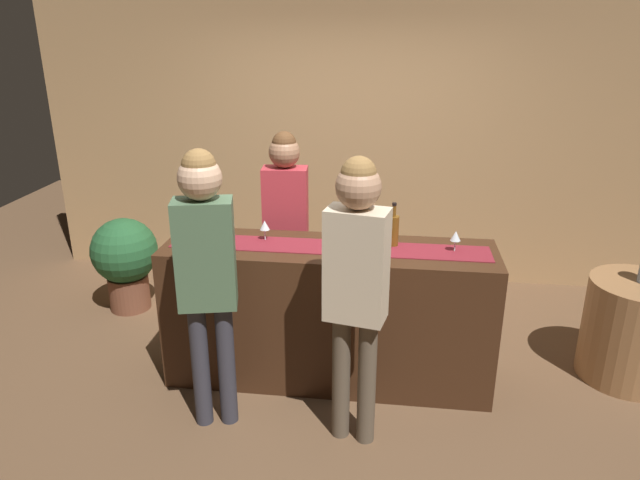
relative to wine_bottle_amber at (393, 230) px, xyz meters
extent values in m
plane|color=brown|center=(-0.43, -0.09, -1.11)|extent=(10.00, 10.00, 0.00)
cube|color=tan|center=(-0.43, 1.81, 0.34)|extent=(6.00, 0.12, 2.90)
cube|color=#3D2314|center=(-0.43, -0.09, -0.61)|extent=(2.25, 0.60, 1.00)
cube|color=maroon|center=(-0.43, -0.09, -0.11)|extent=(2.14, 0.28, 0.01)
cylinder|color=brown|center=(0.00, 0.00, -0.01)|extent=(0.07, 0.07, 0.21)
cylinder|color=brown|center=(0.00, 0.00, 0.13)|extent=(0.03, 0.03, 0.08)
cylinder|color=black|center=(0.00, 0.00, 0.18)|extent=(0.03, 0.03, 0.02)
cylinder|color=#B2C6C1|center=(-0.25, -0.03, -0.01)|extent=(0.07, 0.07, 0.21)
cylinder|color=#B2C6C1|center=(-0.25, -0.03, 0.13)|extent=(0.03, 0.03, 0.08)
cylinder|color=black|center=(-0.25, -0.03, 0.18)|extent=(0.03, 0.03, 0.02)
cylinder|color=silver|center=(-1.30, -0.18, -0.11)|extent=(0.06, 0.06, 0.00)
cylinder|color=silver|center=(-1.30, -0.18, -0.07)|extent=(0.01, 0.01, 0.08)
cone|color=silver|center=(-1.30, -0.18, 0.00)|extent=(0.07, 0.07, 0.06)
cylinder|color=silver|center=(-0.88, -0.01, -0.11)|extent=(0.06, 0.06, 0.00)
cylinder|color=silver|center=(-0.88, -0.01, -0.07)|extent=(0.01, 0.01, 0.08)
cone|color=silver|center=(-0.88, -0.01, 0.00)|extent=(0.07, 0.07, 0.06)
cylinder|color=silver|center=(0.41, -0.06, -0.11)|extent=(0.06, 0.06, 0.00)
cylinder|color=silver|center=(0.41, -0.06, -0.07)|extent=(0.01, 0.01, 0.08)
cone|color=silver|center=(0.41, -0.06, 0.00)|extent=(0.07, 0.07, 0.06)
cylinder|color=#26262B|center=(-0.75, 0.50, -0.72)|extent=(0.11, 0.11, 0.78)
cylinder|color=#26262B|center=(-0.91, 0.49, -0.72)|extent=(0.11, 0.11, 0.78)
cube|color=#B7333D|center=(-0.83, 0.49, -0.02)|extent=(0.35, 0.22, 0.62)
sphere|color=#9E7051|center=(-0.83, 0.49, 0.40)|extent=(0.23, 0.23, 0.23)
sphere|color=brown|center=(-0.83, 0.49, 0.47)|extent=(0.18, 0.18, 0.18)
cylinder|color=brown|center=(-0.27, -0.72, -0.70)|extent=(0.11, 0.11, 0.83)
cylinder|color=brown|center=(-0.12, -0.75, -0.70)|extent=(0.11, 0.11, 0.83)
cube|color=beige|center=(-0.20, -0.74, 0.04)|extent=(0.37, 0.26, 0.65)
sphere|color=tan|center=(-0.20, -0.74, 0.49)|extent=(0.25, 0.25, 0.25)
sphere|color=olive|center=(-0.20, -0.74, 0.56)|extent=(0.19, 0.19, 0.19)
cylinder|color=#33333D|center=(-1.15, -0.71, -0.70)|extent=(0.11, 0.11, 0.83)
cylinder|color=#33333D|center=(-1.00, -0.68, -0.70)|extent=(0.11, 0.11, 0.83)
cube|color=#4C6B4C|center=(-1.08, -0.70, 0.05)|extent=(0.38, 0.27, 0.66)
sphere|color=#DBAD89|center=(-1.08, -0.70, 0.50)|extent=(0.25, 0.25, 0.25)
sphere|color=olive|center=(-1.08, -0.70, 0.57)|extent=(0.19, 0.19, 0.19)
cylinder|color=#996B42|center=(1.72, 0.19, -0.74)|extent=(0.68, 0.68, 0.74)
cylinder|color=brown|center=(-2.31, 0.75, -0.96)|extent=(0.35, 0.35, 0.31)
sphere|color=#23562D|center=(-2.31, 0.75, -0.56)|extent=(0.57, 0.57, 0.57)
camera|label=1|loc=(-0.01, -3.72, 1.31)|focal=32.84mm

